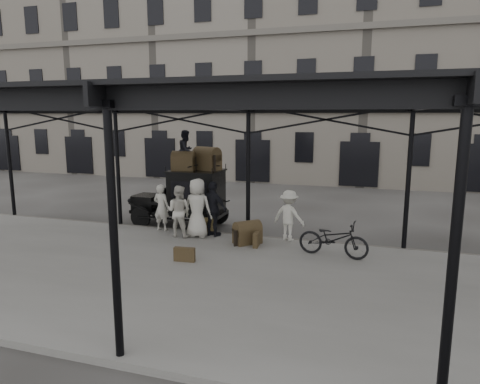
{
  "coord_description": "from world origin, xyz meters",
  "views": [
    {
      "loc": [
        3.95,
        -11.58,
        4.18
      ],
      "look_at": [
        -0.16,
        1.6,
        1.7
      ],
      "focal_mm": 32.0,
      "sensor_mm": 36.0,
      "label": 1
    }
  ],
  "objects_px": {
    "steamer_trunk_roof_near": "(183,162)",
    "porter_left": "(161,207)",
    "steamer_trunk_platform": "(247,234)",
    "taxi": "(189,195)",
    "porter_official": "(213,209)",
    "bicycle": "(333,239)"
  },
  "relations": [
    {
      "from": "porter_left",
      "to": "steamer_trunk_platform",
      "type": "distance_m",
      "value": 3.44
    },
    {
      "from": "steamer_trunk_platform",
      "to": "porter_official",
      "type": "bearing_deg",
      "value": 115.72
    },
    {
      "from": "porter_left",
      "to": "steamer_trunk_platform",
      "type": "xyz_separation_m",
      "value": [
        3.35,
        -0.61,
        -0.52
      ]
    },
    {
      "from": "taxi",
      "to": "steamer_trunk_platform",
      "type": "height_order",
      "value": "taxi"
    },
    {
      "from": "porter_official",
      "to": "bicycle",
      "type": "height_order",
      "value": "porter_official"
    },
    {
      "from": "steamer_trunk_roof_near",
      "to": "steamer_trunk_platform",
      "type": "relative_size",
      "value": 0.98
    },
    {
      "from": "porter_left",
      "to": "bicycle",
      "type": "relative_size",
      "value": 0.82
    },
    {
      "from": "porter_left",
      "to": "steamer_trunk_platform",
      "type": "height_order",
      "value": "porter_left"
    },
    {
      "from": "taxi",
      "to": "steamer_trunk_platform",
      "type": "relative_size",
      "value": 4.37
    },
    {
      "from": "porter_left",
      "to": "steamer_trunk_platform",
      "type": "relative_size",
      "value": 1.99
    },
    {
      "from": "taxi",
      "to": "steamer_trunk_roof_near",
      "type": "xyz_separation_m",
      "value": [
        -0.08,
        -0.25,
        1.28
      ]
    },
    {
      "from": "bicycle",
      "to": "steamer_trunk_roof_near",
      "type": "height_order",
      "value": "steamer_trunk_roof_near"
    },
    {
      "from": "taxi",
      "to": "bicycle",
      "type": "bearing_deg",
      "value": -23.35
    },
    {
      "from": "taxi",
      "to": "steamer_trunk_roof_near",
      "type": "bearing_deg",
      "value": -108.07
    },
    {
      "from": "steamer_trunk_platform",
      "to": "porter_left",
      "type": "bearing_deg",
      "value": 124.9
    },
    {
      "from": "taxi",
      "to": "porter_official",
      "type": "relative_size",
      "value": 1.95
    },
    {
      "from": "steamer_trunk_platform",
      "to": "taxi",
      "type": "bearing_deg",
      "value": 101.5
    },
    {
      "from": "porter_official",
      "to": "taxi",
      "type": "bearing_deg",
      "value": -23.39
    },
    {
      "from": "porter_left",
      "to": "porter_official",
      "type": "bearing_deg",
      "value": -177.95
    },
    {
      "from": "steamer_trunk_roof_near",
      "to": "taxi",
      "type": "bearing_deg",
      "value": 64.22
    },
    {
      "from": "steamer_trunk_roof_near",
      "to": "porter_left",
      "type": "bearing_deg",
      "value": -118.75
    },
    {
      "from": "porter_official",
      "to": "steamer_trunk_roof_near",
      "type": "xyz_separation_m",
      "value": [
        -1.6,
        1.19,
        1.39
      ]
    }
  ]
}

